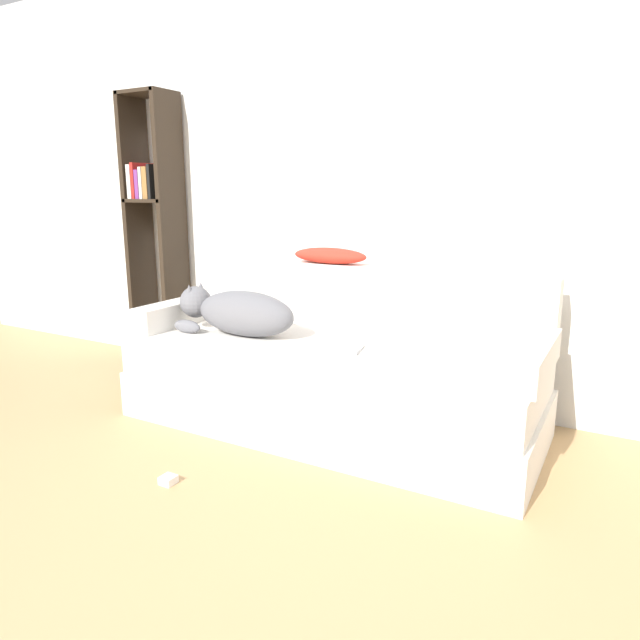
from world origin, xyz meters
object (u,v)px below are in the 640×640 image
(couch, at_px, (329,386))
(laptop, at_px, (329,347))
(dog, at_px, (237,312))
(bookshelf, at_px, (154,217))
(power_adapter, at_px, (168,480))
(throw_pillow, at_px, (330,256))

(couch, relative_size, laptop, 5.99)
(dog, distance_m, laptop, 0.60)
(bookshelf, bearing_deg, couch, -15.15)
(couch, xyz_separation_m, power_adapter, (-0.31, -0.90, -0.21))
(couch, distance_m, dog, 0.66)
(couch, xyz_separation_m, bookshelf, (-1.65, 0.45, 0.84))
(laptop, xyz_separation_m, bookshelf, (-1.69, 0.52, 0.60))
(dog, relative_size, power_adapter, 11.96)
(couch, distance_m, power_adapter, 0.97)
(power_adapter, bearing_deg, couch, 70.93)
(couch, xyz_separation_m, dog, (-0.55, -0.06, 0.36))
(couch, relative_size, dog, 2.90)
(throw_pillow, height_order, bookshelf, bookshelf)
(laptop, height_order, power_adapter, laptop)
(couch, relative_size, power_adapter, 34.65)
(dog, xyz_separation_m, throw_pillow, (0.36, 0.42, 0.29))
(throw_pillow, xyz_separation_m, power_adapter, (-0.12, -1.26, -0.86))
(laptop, bearing_deg, couch, 106.75)
(laptop, relative_size, power_adapter, 5.78)
(dog, bearing_deg, power_adapter, -73.99)
(throw_pillow, bearing_deg, dog, -130.60)
(laptop, distance_m, throw_pillow, 0.64)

